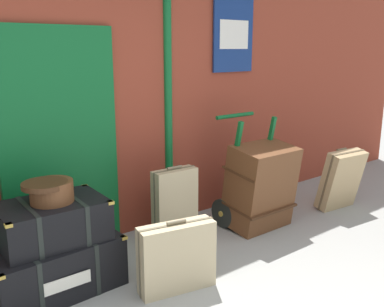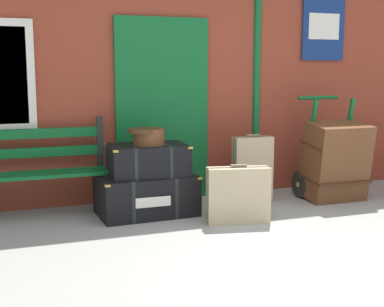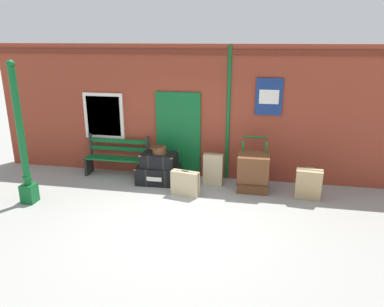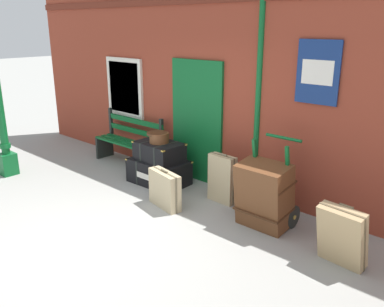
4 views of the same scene
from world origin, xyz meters
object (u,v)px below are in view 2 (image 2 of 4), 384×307
object	(u,v)px
platform_bench	(29,174)
steamer_trunk_base	(146,195)
large_brown_trunk	(336,161)
suitcase_slate	(238,195)
round_hatbox	(148,135)
suitcase_umber	(252,169)
porters_trolley	(326,175)
steamer_trunk_middle	(148,160)

from	to	relation	value
platform_bench	steamer_trunk_base	size ratio (longest dim) A/B	1.55
large_brown_trunk	suitcase_slate	distance (m)	1.53
platform_bench	round_hatbox	bearing A→B (deg)	-15.26
round_hatbox	suitcase_umber	size ratio (longest dim) A/B	0.49
steamer_trunk_base	large_brown_trunk	distance (m)	2.25
steamer_trunk_base	suitcase_umber	distance (m)	1.31
steamer_trunk_base	suitcase_umber	world-z (taller)	suitcase_umber
suitcase_slate	platform_bench	bearing A→B (deg)	154.36
platform_bench	porters_trolley	bearing A→B (deg)	-5.01
steamer_trunk_middle	suitcase_umber	distance (m)	1.29
platform_bench	suitcase_slate	xyz separation A→B (m)	(1.94, -0.93, -0.17)
platform_bench	porters_trolley	world-z (taller)	porters_trolley
platform_bench	large_brown_trunk	bearing A→B (deg)	-7.92
porters_trolley	large_brown_trunk	xyz separation A→B (m)	(-0.00, -0.17, 0.19)
platform_bench	suitcase_umber	bearing A→B (deg)	-4.60
steamer_trunk_base	suitcase_slate	xyz separation A→B (m)	(0.78, -0.62, 0.07)
large_brown_trunk	suitcase_umber	distance (m)	0.98
platform_bench	suitcase_umber	xyz separation A→B (m)	(2.45, -0.20, -0.07)
steamer_trunk_middle	round_hatbox	distance (m)	0.26
steamer_trunk_base	large_brown_trunk	size ratio (longest dim) A/B	1.11
steamer_trunk_middle	round_hatbox	xyz separation A→B (m)	(-0.00, -0.00, 0.26)
round_hatbox	large_brown_trunk	xyz separation A→B (m)	(2.20, -0.15, -0.37)
suitcase_slate	steamer_trunk_base	bearing A→B (deg)	141.67
steamer_trunk_base	suitcase_slate	bearing A→B (deg)	-38.33
platform_bench	suitcase_umber	world-z (taller)	platform_bench
round_hatbox	large_brown_trunk	distance (m)	2.24
steamer_trunk_base	suitcase_umber	bearing A→B (deg)	5.15
round_hatbox	suitcase_umber	distance (m)	1.36
steamer_trunk_base	suitcase_slate	size ratio (longest dim) A/B	1.60
porters_trolley	platform_bench	bearing A→B (deg)	174.99
steamer_trunk_base	porters_trolley	world-z (taller)	porters_trolley
platform_bench	large_brown_trunk	xyz separation A→B (m)	(3.38, -0.47, 0.02)
suitcase_umber	suitcase_slate	xyz separation A→B (m)	(-0.52, -0.73, -0.10)
steamer_trunk_middle	large_brown_trunk	distance (m)	2.21
steamer_trunk_base	suitcase_umber	xyz separation A→B (m)	(1.29, 0.12, 0.17)
round_hatbox	suitcase_slate	xyz separation A→B (m)	(0.76, -0.61, -0.56)
round_hatbox	steamer_trunk_base	bearing A→B (deg)	160.74
steamer_trunk_middle	large_brown_trunk	bearing A→B (deg)	-3.95
platform_bench	round_hatbox	xyz separation A→B (m)	(1.18, -0.32, 0.39)
round_hatbox	porters_trolley	world-z (taller)	porters_trolley
steamer_trunk_middle	porters_trolley	world-z (taller)	porters_trolley
steamer_trunk_middle	round_hatbox	size ratio (longest dim) A/B	2.14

